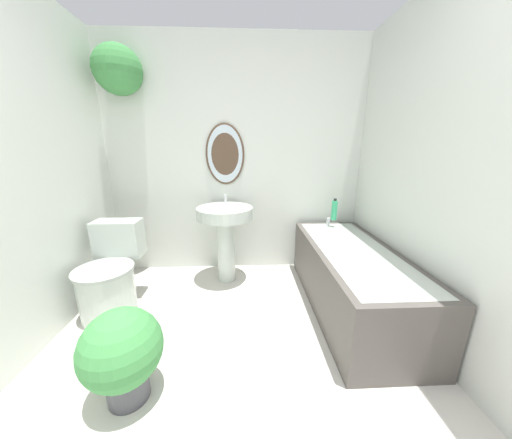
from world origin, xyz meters
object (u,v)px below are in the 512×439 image
Objects in this scene: toilet at (111,277)px; shampoo_bottle at (334,210)px; pedestal_sink at (225,228)px; bathtub at (351,277)px; potted_plant at (122,352)px.

shampoo_bottle reaches higher than toilet.
pedestal_sink reaches higher than toilet.
toilet is at bearing 178.63° from bathtub.
toilet is 0.83× the size of pedestal_sink.
shampoo_bottle is at bearing 4.94° from pedestal_sink.
shampoo_bottle is (2.04, 0.57, 0.41)m from toilet.
bathtub reaches higher than potted_plant.
bathtub is 7.03× the size of shampoo_bottle.
potted_plant is at bearing -153.47° from bathtub.
toilet reaches higher than bathtub.
potted_plant is at bearing -138.58° from shampoo_bottle.
toilet reaches higher than potted_plant.
pedestal_sink reaches higher than bathtub.
toilet is 2.01m from bathtub.
bathtub is (1.09, -0.53, -0.29)m from pedestal_sink.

